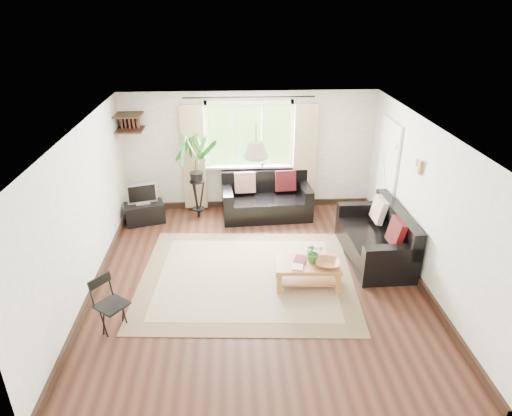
{
  "coord_description": "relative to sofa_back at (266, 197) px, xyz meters",
  "views": [
    {
      "loc": [
        -0.37,
        -5.98,
        4.06
      ],
      "look_at": [
        0.0,
        0.4,
        1.05
      ],
      "focal_mm": 32.0,
      "sensor_mm": 36.0,
      "label": 1
    }
  ],
  "objects": [
    {
      "name": "door",
      "position": [
        2.15,
        -0.56,
        0.59
      ],
      "size": [
        0.06,
        0.96,
        2.06
      ],
      "primitive_type": "cube",
      "color": "silver",
      "rests_on": "wall_right"
    },
    {
      "name": "wall_sconce",
      "position": [
        2.11,
        -1.96,
        1.33
      ],
      "size": [
        0.12,
        0.12,
        0.28
      ],
      "primitive_type": null,
      "color": "beige",
      "rests_on": "wall_right"
    },
    {
      "name": "floor",
      "position": [
        -0.32,
        -2.26,
        -0.41
      ],
      "size": [
        5.5,
        5.5,
        0.0
      ],
      "primitive_type": "plane",
      "color": "black",
      "rests_on": "ground"
    },
    {
      "name": "tv_stand",
      "position": [
        -2.39,
        -0.14,
        -0.21
      ],
      "size": [
        0.82,
        0.6,
        0.39
      ],
      "primitive_type": "cube",
      "rotation": [
        0.0,
        0.0,
        0.28
      ],
      "color": "black",
      "rests_on": "floor"
    },
    {
      "name": "book_b",
      "position": [
        0.24,
        -2.34,
        0.0
      ],
      "size": [
        0.25,
        0.29,
        0.02
      ],
      "primitive_type": "imported",
      "rotation": [
        0.0,
        0.0,
        -0.36
      ],
      "color": "#5A2824",
      "rests_on": "coffee_table"
    },
    {
      "name": "wall_back",
      "position": [
        -0.32,
        0.49,
        0.79
      ],
      "size": [
        5.0,
        0.02,
        2.4
      ],
      "primitive_type": "cube",
      "color": "beige",
      "rests_on": "floor"
    },
    {
      "name": "wall_front",
      "position": [
        -0.32,
        -5.01,
        0.79
      ],
      "size": [
        5.0,
        0.02,
        2.4
      ],
      "primitive_type": "cube",
      "color": "beige",
      "rests_on": "floor"
    },
    {
      "name": "pendant_lamp",
      "position": [
        -0.32,
        -1.86,
        1.64
      ],
      "size": [
        0.36,
        0.36,
        0.54
      ],
      "primitive_type": null,
      "color": "beige",
      "rests_on": "ceiling"
    },
    {
      "name": "sofa_back",
      "position": [
        0.0,
        0.0,
        0.0
      ],
      "size": [
        1.78,
        0.97,
        0.82
      ],
      "primitive_type": null,
      "rotation": [
        0.0,
        0.0,
        0.06
      ],
      "color": "black",
      "rests_on": "floor"
    },
    {
      "name": "coffee_table",
      "position": [
        0.43,
        -2.45,
        -0.21
      ],
      "size": [
        1.0,
        0.58,
        0.4
      ],
      "primitive_type": null,
      "rotation": [
        0.0,
        0.0,
        -0.06
      ],
      "color": "brown",
      "rests_on": "floor"
    },
    {
      "name": "tv",
      "position": [
        -2.4,
        -0.14,
        0.2
      ],
      "size": [
        0.59,
        0.34,
        0.43
      ],
      "primitive_type": null,
      "rotation": [
        0.0,
        0.0,
        0.28
      ],
      "color": "#A5A5AA",
      "rests_on": "tv_stand"
    },
    {
      "name": "sill_plant",
      "position": [
        -0.07,
        0.37,
        0.66
      ],
      "size": [
        0.14,
        0.1,
        0.27
      ],
      "primitive_type": "imported",
      "color": "#2D6023",
      "rests_on": "window"
    },
    {
      "name": "rug",
      "position": [
        -0.48,
        -2.18,
        -0.4
      ],
      "size": [
        3.5,
        3.06,
        0.02
      ],
      "primitive_type": "cube",
      "rotation": [
        0.0,
        0.0,
        -0.07
      ],
      "color": "beige",
      "rests_on": "floor"
    },
    {
      "name": "corner_shelf",
      "position": [
        -2.57,
        0.24,
        1.48
      ],
      "size": [
        0.5,
        0.5,
        0.34
      ],
      "primitive_type": null,
      "color": "black",
      "rests_on": "wall_back"
    },
    {
      "name": "wall_right",
      "position": [
        2.18,
        -2.26,
        0.79
      ],
      "size": [
        0.02,
        5.5,
        2.4
      ],
      "primitive_type": "cube",
      "color": "beige",
      "rests_on": "floor"
    },
    {
      "name": "book_a",
      "position": [
        0.18,
        -2.53,
        -0.0
      ],
      "size": [
        0.21,
        0.26,
        0.02
      ],
      "primitive_type": "imported",
      "rotation": [
        0.0,
        0.0,
        -0.22
      ],
      "color": "silver",
      "rests_on": "coffee_table"
    },
    {
      "name": "bowl",
      "position": [
        0.71,
        -2.56,
        0.03
      ],
      "size": [
        0.42,
        0.42,
        0.09
      ],
      "primitive_type": "imported",
      "rotation": [
        0.0,
        0.0,
        -0.22
      ],
      "color": "#9E5F36",
      "rests_on": "coffee_table"
    },
    {
      "name": "window",
      "position": [
        -0.32,
        0.45,
        1.14
      ],
      "size": [
        2.5,
        0.16,
        2.16
      ],
      "primitive_type": null,
      "color": "white",
      "rests_on": "wall_back"
    },
    {
      "name": "ceiling",
      "position": [
        -0.32,
        -2.26,
        1.99
      ],
      "size": [
        5.5,
        5.5,
        0.0
      ],
      "primitive_type": "plane",
      "rotation": [
        3.14,
        0.0,
        0.0
      ],
      "color": "white",
      "rests_on": "floor"
    },
    {
      "name": "wall_left",
      "position": [
        -2.82,
        -2.26,
        0.79
      ],
      "size": [
        0.02,
        5.5,
        2.4
      ],
      "primitive_type": "cube",
      "color": "beige",
      "rests_on": "floor"
    },
    {
      "name": "palm_stand",
      "position": [
        -1.35,
        0.01,
        0.44
      ],
      "size": [
        0.8,
        0.8,
        1.69
      ],
      "primitive_type": null,
      "rotation": [
        0.0,
        0.0,
        0.25
      ],
      "color": "black",
      "rests_on": "floor"
    },
    {
      "name": "table_plant",
      "position": [
        0.52,
        -2.41,
        0.14
      ],
      "size": [
        0.3,
        0.27,
        0.3
      ],
      "primitive_type": "imported",
      "rotation": [
        0.0,
        0.0,
        0.15
      ],
      "color": "#356B2A",
      "rests_on": "coffee_table"
    },
    {
      "name": "sofa_right",
      "position": [
        1.68,
        -1.69,
        0.01
      ],
      "size": [
        1.79,
        0.92,
        0.83
      ],
      "primitive_type": null,
      "rotation": [
        0.0,
        0.0,
        -1.55
      ],
      "color": "black",
      "rests_on": "floor"
    },
    {
      "name": "folding_chair",
      "position": [
        -2.28,
        -3.31,
        -0.03
      ],
      "size": [
        0.55,
        0.55,
        0.76
      ],
      "primitive_type": null,
      "rotation": [
        0.0,
        0.0,
        0.91
      ],
      "color": "black",
      "rests_on": "floor"
    }
  ]
}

